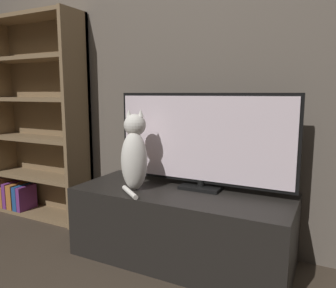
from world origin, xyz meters
The scene contains 5 objects.
wall_back centered at (0.00, 1.22, 1.30)m, with size 4.80×0.05×2.60m.
tv_stand centered at (0.00, 0.91, 0.22)m, with size 1.30×0.55×0.43m.
tv centered at (0.09, 1.00, 0.73)m, with size 1.12×0.15×0.58m.
cat centered at (-0.27, 0.81, 0.65)m, with size 0.22×0.29×0.49m.
bookshelf centered at (-1.38, 1.09, 0.75)m, with size 0.89×0.28×1.61m.
Camera 1 is at (0.79, -0.82, 1.01)m, focal length 35.00 mm.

